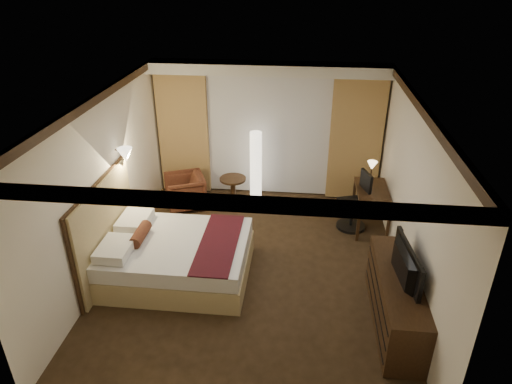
# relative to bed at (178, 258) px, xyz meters

# --- Properties ---
(floor) EXTENTS (4.50, 5.50, 0.01)m
(floor) POSITION_rel_bed_xyz_m (1.12, 0.29, -0.31)
(floor) COLOR black
(floor) RESTS_ON ground
(ceiling) EXTENTS (4.50, 5.50, 0.01)m
(ceiling) POSITION_rel_bed_xyz_m (1.12, 0.29, 2.39)
(ceiling) COLOR white
(ceiling) RESTS_ON back_wall
(back_wall) EXTENTS (4.50, 0.02, 2.70)m
(back_wall) POSITION_rel_bed_xyz_m (1.12, 3.04, 1.04)
(back_wall) COLOR white
(back_wall) RESTS_ON floor
(left_wall) EXTENTS (0.02, 5.50, 2.70)m
(left_wall) POSITION_rel_bed_xyz_m (-1.13, 0.29, 1.04)
(left_wall) COLOR white
(left_wall) RESTS_ON floor
(right_wall) EXTENTS (0.02, 5.50, 2.70)m
(right_wall) POSITION_rel_bed_xyz_m (3.37, 0.29, 1.04)
(right_wall) COLOR white
(right_wall) RESTS_ON floor
(crown_molding) EXTENTS (4.50, 5.50, 0.12)m
(crown_molding) POSITION_rel_bed_xyz_m (1.12, 0.29, 2.33)
(crown_molding) COLOR black
(crown_molding) RESTS_ON ceiling
(soffit) EXTENTS (4.50, 0.50, 0.20)m
(soffit) POSITION_rel_bed_xyz_m (1.12, 2.79, 2.29)
(soffit) COLOR white
(soffit) RESTS_ON ceiling
(curtain_sheer) EXTENTS (2.48, 0.04, 2.45)m
(curtain_sheer) POSITION_rel_bed_xyz_m (1.12, 2.96, 0.94)
(curtain_sheer) COLOR silver
(curtain_sheer) RESTS_ON back_wall
(curtain_left_drape) EXTENTS (1.00, 0.14, 2.45)m
(curtain_left_drape) POSITION_rel_bed_xyz_m (-0.58, 2.90, 0.94)
(curtain_left_drape) COLOR tan
(curtain_left_drape) RESTS_ON back_wall
(curtain_right_drape) EXTENTS (1.00, 0.14, 2.45)m
(curtain_right_drape) POSITION_rel_bed_xyz_m (2.82, 2.90, 0.94)
(curtain_right_drape) COLOR tan
(curtain_right_drape) RESTS_ON back_wall
(wall_sconce) EXTENTS (0.24, 0.24, 0.24)m
(wall_sconce) POSITION_rel_bed_xyz_m (-0.97, 0.83, 1.31)
(wall_sconce) COLOR white
(wall_sconce) RESTS_ON left_wall
(bed) EXTENTS (2.14, 1.67, 0.62)m
(bed) POSITION_rel_bed_xyz_m (0.00, 0.00, 0.00)
(bed) COLOR white
(bed) RESTS_ON floor
(headboard) EXTENTS (0.12, 1.97, 1.50)m
(headboard) POSITION_rel_bed_xyz_m (-1.08, -0.00, 0.44)
(headboard) COLOR tan
(headboard) RESTS_ON floor
(armchair) EXTENTS (0.90, 0.92, 0.74)m
(armchair) POSITION_rel_bed_xyz_m (-0.43, 2.16, 0.06)
(armchair) COLOR #4E1F17
(armchair) RESTS_ON floor
(side_table) EXTENTS (0.52, 0.52, 0.57)m
(side_table) POSITION_rel_bed_xyz_m (0.49, 2.37, -0.03)
(side_table) COLOR black
(side_table) RESTS_ON floor
(floor_lamp) EXTENTS (0.31, 0.31, 1.47)m
(floor_lamp) POSITION_rel_bed_xyz_m (0.91, 2.57, 0.42)
(floor_lamp) COLOR white
(floor_lamp) RESTS_ON floor
(desk) EXTENTS (0.55, 1.08, 0.75)m
(desk) POSITION_rel_bed_xyz_m (3.07, 1.76, 0.06)
(desk) COLOR black
(desk) RESTS_ON floor
(desk_lamp) EXTENTS (0.18, 0.18, 0.34)m
(desk_lamp) POSITION_rel_bed_xyz_m (3.07, 2.15, 0.61)
(desk_lamp) COLOR #FFD899
(desk_lamp) RESTS_ON desk
(office_chair) EXTENTS (0.66, 0.66, 1.09)m
(office_chair) POSITION_rel_bed_xyz_m (2.75, 1.71, 0.23)
(office_chair) COLOR black
(office_chair) RESTS_ON floor
(dresser) EXTENTS (0.50, 1.93, 0.75)m
(dresser) POSITION_rel_bed_xyz_m (3.12, -0.70, 0.06)
(dresser) COLOR black
(dresser) RESTS_ON floor
(television) EXTENTS (0.70, 1.09, 0.14)m
(television) POSITION_rel_bed_xyz_m (3.09, -0.70, 0.74)
(television) COLOR black
(television) RESTS_ON dresser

